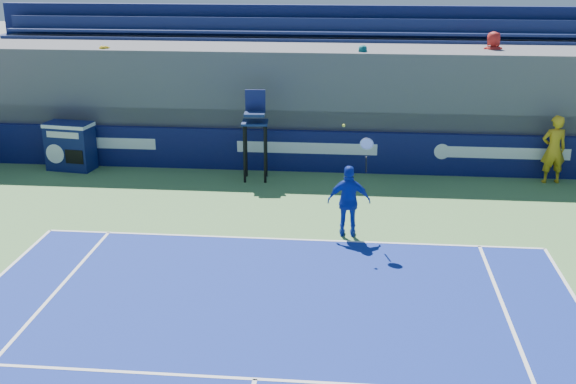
# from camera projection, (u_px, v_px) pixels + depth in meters

# --- Properties ---
(ball_person) EXTENTS (0.74, 0.54, 1.88)m
(ball_person) POSITION_uv_depth(u_px,v_px,m) (554.00, 149.00, 19.51)
(ball_person) COLOR gold
(ball_person) RESTS_ON apron
(back_hoarding) EXTENTS (20.40, 0.21, 1.20)m
(back_hoarding) POSITION_uv_depth(u_px,v_px,m) (307.00, 151.00, 20.64)
(back_hoarding) COLOR #0C1146
(back_hoarding) RESTS_ON ground
(match_clock) EXTENTS (1.41, 0.90, 1.40)m
(match_clock) POSITION_uv_depth(u_px,v_px,m) (70.00, 145.00, 20.77)
(match_clock) COLOR #0F1A4F
(match_clock) RESTS_ON ground
(umpire_chair) EXTENTS (0.75, 0.75, 2.48)m
(umpire_chair) POSITION_uv_depth(u_px,v_px,m) (255.00, 126.00, 19.62)
(umpire_chair) COLOR black
(umpire_chair) RESTS_ON ground
(tennis_player) EXTENTS (0.97, 0.42, 2.57)m
(tennis_player) POSITION_uv_depth(u_px,v_px,m) (349.00, 201.00, 15.88)
(tennis_player) COLOR #1532AE
(tennis_player) RESTS_ON apron
(stadium_seating) EXTENTS (21.00, 4.05, 4.40)m
(stadium_seating) POSITION_uv_depth(u_px,v_px,m) (312.00, 95.00, 22.19)
(stadium_seating) COLOR #57575D
(stadium_seating) RESTS_ON ground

